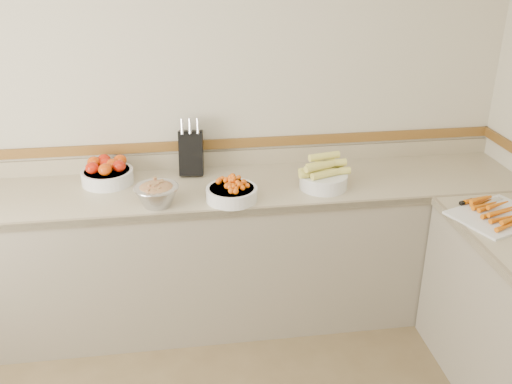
{
  "coord_description": "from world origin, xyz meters",
  "views": [
    {
      "loc": [
        -0.04,
        -1.37,
        2.26
      ],
      "look_at": [
        0.35,
        1.35,
        1.0
      ],
      "focal_mm": 40.0,
      "sensor_mm": 36.0,
      "label": 1
    }
  ],
  "objects": [
    {
      "name": "corn_bowl",
      "position": [
        0.78,
        1.57,
        0.97
      ],
      "size": [
        0.31,
        0.28,
        0.2
      ],
      "color": "silver",
      "rests_on": "counter_back"
    },
    {
      "name": "rhubarb_bowl",
      "position": [
        -0.18,
        1.47,
        0.97
      ],
      "size": [
        0.24,
        0.24,
        0.14
      ],
      "color": "#B2B2BA",
      "rests_on": "counter_back"
    },
    {
      "name": "back_wall",
      "position": [
        0.0,
        2.0,
        1.3
      ],
      "size": [
        4.0,
        0.0,
        4.0
      ],
      "primitive_type": "plane",
      "rotation": [
        1.57,
        0.0,
        0.0
      ],
      "color": "beige",
      "rests_on": "ground_plane"
    },
    {
      "name": "cherry_tomato_bowl",
      "position": [
        0.23,
        1.48,
        0.95
      ],
      "size": [
        0.29,
        0.29,
        0.16
      ],
      "color": "silver",
      "rests_on": "counter_back"
    },
    {
      "name": "counter_back",
      "position": [
        0.0,
        1.68,
        0.45
      ],
      "size": [
        4.0,
        0.65,
        1.08
      ],
      "color": "tan",
      "rests_on": "ground_plane"
    },
    {
      "name": "cutting_board",
      "position": [
        1.58,
        1.08,
        0.92
      ],
      "size": [
        0.54,
        0.48,
        0.06
      ],
      "color": "silver",
      "rests_on": "counter_right"
    },
    {
      "name": "tomato_bowl",
      "position": [
        -0.47,
        1.82,
        0.97
      ],
      "size": [
        0.3,
        0.3,
        0.15
      ],
      "color": "silver",
      "rests_on": "counter_back"
    },
    {
      "name": "knife_block",
      "position": [
        0.03,
        1.9,
        1.04
      ],
      "size": [
        0.16,
        0.19,
        0.35
      ],
      "color": "black",
      "rests_on": "counter_back"
    }
  ]
}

